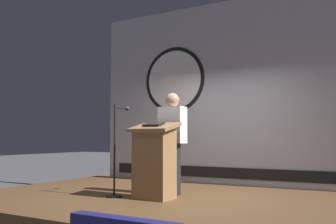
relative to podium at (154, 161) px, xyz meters
The scene contains 6 objects.
ground_plane 0.93m from the podium, 42.46° to the left, with size 40.00×40.00×0.00m, color #4C4C51.
stage_platform 0.80m from the podium, 42.46° to the left, with size 6.40×4.00×0.30m, color brown.
banner_display 2.46m from the podium, 82.80° to the left, with size 5.49×0.12×3.53m.
podium is the anchor object (origin of this frame).
speaker_person 0.55m from the podium, 86.08° to the left, with size 0.40×0.26×1.58m.
microphone_stand 0.62m from the podium, behind, with size 0.24×0.47×1.39m.
Camera 1 is at (2.52, -4.86, 1.16)m, focal length 39.71 mm.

